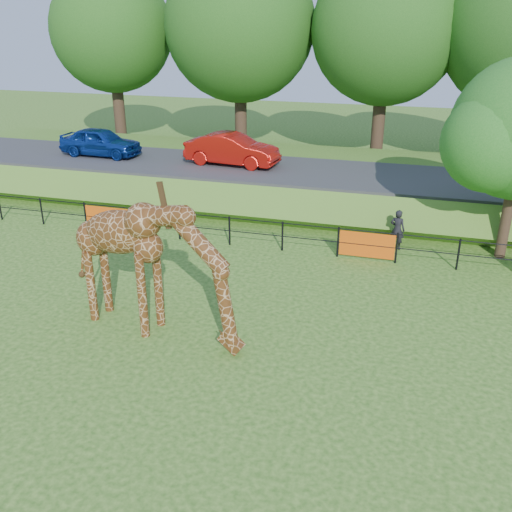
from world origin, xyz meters
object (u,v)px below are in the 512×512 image
object	(u,v)px
giraffe	(153,268)
car_blue	(100,142)
car_red	(232,149)
visitor	(397,229)

from	to	relation	value
giraffe	car_blue	distance (m)	15.38
car_blue	car_red	xyz separation A→B (m)	(6.79, 0.06, 0.03)
giraffe	visitor	xyz separation A→B (m)	(5.78, 7.82, -1.13)
car_red	car_blue	bearing A→B (deg)	96.34
car_red	visitor	distance (m)	9.31
car_blue	car_red	world-z (taller)	car_red
car_blue	giraffe	bearing A→B (deg)	-142.42
visitor	car_blue	bearing A→B (deg)	-1.08
giraffe	visitor	distance (m)	9.79
car_blue	car_red	distance (m)	6.79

